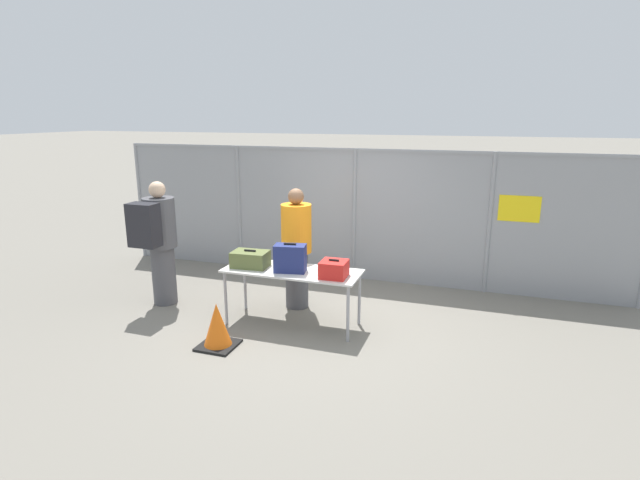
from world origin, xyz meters
The scene contains 10 objects.
ground_plane centered at (0.00, 0.00, 0.00)m, with size 120.00×120.00×0.00m, color slate.
fence_section centered at (0.02, 1.97, 1.17)m, with size 8.76×0.07×2.23m.
inspection_table centered at (-0.27, -0.19, 0.71)m, with size 1.83×0.69×0.77m.
suitcase_olive centered at (-0.86, -0.24, 0.88)m, with size 0.50×0.36×0.24m.
suitcase_navy centered at (-0.27, -0.26, 0.95)m, with size 0.44×0.30×0.39m.
suitcase_red centered at (0.34, -0.29, 0.87)m, with size 0.34×0.34×0.24m.
traveler_hooded centered at (-2.38, -0.15, 1.01)m, with size 0.46×0.71×1.84m.
security_worker_near centered at (-0.44, 0.42, 0.91)m, with size 0.44×0.44×1.76m.
utility_trailer centered at (1.02, 3.45, 0.42)m, with size 3.57×2.27×0.73m.
traffic_cone centered at (-0.89, -1.12, 0.26)m, with size 0.45×0.45×0.56m.
Camera 1 is at (2.12, -6.04, 2.79)m, focal length 28.00 mm.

